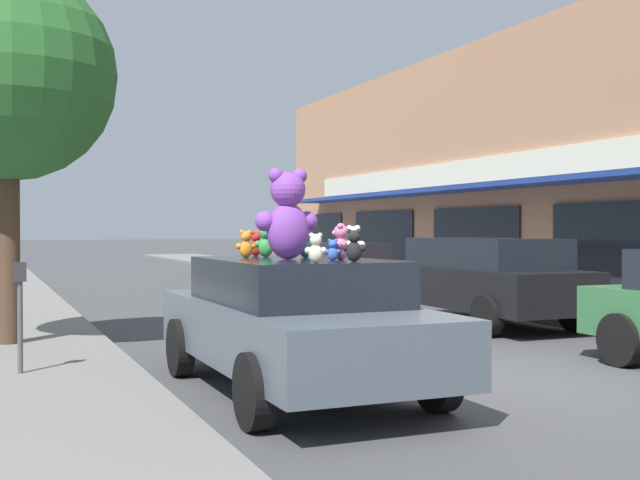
% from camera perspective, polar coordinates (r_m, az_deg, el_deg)
% --- Properties ---
extents(ground_plane, '(260.00, 260.00, 0.00)m').
position_cam_1_polar(ground_plane, '(9.74, 13.60, -9.74)').
color(ground_plane, '#424244').
extents(plush_art_car, '(2.07, 4.58, 1.45)m').
position_cam_1_polar(plush_art_car, '(8.75, -1.80, -5.71)').
color(plush_art_car, '#4C5660').
rests_on(plush_art_car, ground_plane).
extents(teddy_bear_giant, '(0.71, 0.44, 0.98)m').
position_cam_1_polar(teddy_bear_giant, '(8.63, -2.32, 1.76)').
color(teddy_bear_giant, purple).
rests_on(teddy_bear_giant, plush_art_car).
extents(teddy_bear_white, '(0.24, 0.26, 0.37)m').
position_cam_1_polar(teddy_bear_white, '(8.81, 2.39, -0.18)').
color(teddy_bear_white, white).
rests_on(teddy_bear_white, plush_art_car).
extents(teddy_bear_teal, '(0.23, 0.19, 0.31)m').
position_cam_1_polar(teddy_bear_teal, '(9.05, -1.05, -0.33)').
color(teddy_bear_teal, teal).
rests_on(teddy_bear_teal, plush_art_car).
extents(teddy_bear_blue, '(0.17, 0.12, 0.22)m').
position_cam_1_polar(teddy_bear_blue, '(8.20, 0.91, -0.73)').
color(teddy_bear_blue, blue).
rests_on(teddy_bear_blue, plush_art_car).
extents(teddy_bear_cream, '(0.22, 0.15, 0.29)m').
position_cam_1_polar(teddy_bear_cream, '(7.62, -0.31, -0.61)').
color(teddy_bear_cream, beige).
rests_on(teddy_bear_cream, plush_art_car).
extents(teddy_bear_orange, '(0.23, 0.14, 0.32)m').
position_cam_1_polar(teddy_bear_orange, '(9.07, -5.29, -0.31)').
color(teddy_bear_orange, orange).
rests_on(teddy_bear_orange, plush_art_car).
extents(teddy_bear_green, '(0.27, 0.19, 0.36)m').
position_cam_1_polar(teddy_bear_green, '(9.30, -3.88, -0.15)').
color(teddy_bear_green, green).
rests_on(teddy_bear_green, plush_art_car).
extents(teddy_bear_red, '(0.23, 0.17, 0.30)m').
position_cam_1_polar(teddy_bear_red, '(9.60, -4.60, -0.29)').
color(teddy_bear_red, red).
rests_on(teddy_bear_red, plush_art_car).
extents(teddy_bear_pink, '(0.24, 0.28, 0.39)m').
position_cam_1_polar(teddy_bear_pink, '(8.38, 1.47, -0.17)').
color(teddy_bear_pink, pink).
rests_on(teddy_bear_pink, plush_art_car).
extents(teddy_bear_black, '(0.24, 0.20, 0.33)m').
position_cam_1_polar(teddy_bear_black, '(7.97, 2.44, -0.42)').
color(teddy_bear_black, black).
rests_on(teddy_bear_black, plush_art_car).
extents(parked_car_far_center, '(2.01, 4.40, 1.61)m').
position_cam_1_polar(parked_car_far_center, '(15.08, 11.65, -2.63)').
color(parked_car_far_center, black).
rests_on(parked_car_far_center, ground_plane).
extents(parked_car_far_right, '(2.04, 4.18, 1.43)m').
position_cam_1_polar(parked_car_far_right, '(20.75, 1.43, -1.93)').
color(parked_car_far_right, maroon).
rests_on(parked_car_far_right, ground_plane).
extents(street_tree, '(3.08, 3.08, 5.42)m').
position_cam_1_polar(street_tree, '(12.58, -21.30, 10.85)').
color(street_tree, '#473323').
rests_on(street_tree, sidewalk_near).
extents(parking_meter, '(0.14, 0.10, 1.27)m').
position_cam_1_polar(parking_meter, '(9.81, -20.56, -4.18)').
color(parking_meter, '#4C4C51').
rests_on(parking_meter, sidewalk_near).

